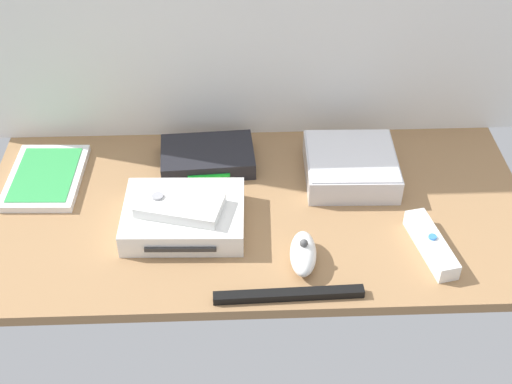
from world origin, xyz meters
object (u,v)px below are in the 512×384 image
Objects in this scene: game_case at (46,177)px; remote_classic_pad at (180,205)px; mini_computer at (350,166)px; network_router at (208,157)px; remote_wand at (431,244)px; sensor_bar at (289,295)px; game_console at (184,216)px; remote_nunchuk at (303,253)px.

game_case is 30.61cm from remote_classic_pad.
network_router is at bearing 169.35° from mini_computer.
remote_classic_pad is (-42.46, 7.23, 3.90)cm from remote_wand.
remote_wand is 26.63cm from sensor_bar.
remote_nunchuk is (20.13, -9.73, -0.16)cm from game_console.
game_case is at bearing 151.20° from remote_wand.
mini_computer is 1.69× the size of remote_nunchuk.
remote_nunchuk is at bearing -24.45° from game_case.
game_console reaches higher than sensor_bar.
game_console reaches higher than game_case.
remote_classic_pad reaches higher than mini_computer.
remote_nunchuk reaches higher than remote_wand.
game_case is 72.40cm from remote_wand.
remote_wand is 21.99cm from remote_nunchuk.
remote_classic_pad is (-4.24, -18.37, 3.71)cm from network_router.
game_console is 30.40cm from game_case.
remote_classic_pad is 0.67× the size of sensor_bar.
remote_classic_pad is at bearing 160.72° from remote_nunchuk.
network_router is (-27.35, 5.14, -0.94)cm from mini_computer.
network_router reaches higher than game_case.
mini_computer is 1.14× the size of remote_wand.
game_console is 0.90× the size of sensor_bar.
mini_computer is at bearing -14.05° from network_router.
remote_classic_pad is at bearing -157.28° from mini_computer.
network_router is 31.99cm from remote_nunchuk.
game_case reaches higher than sensor_bar.
remote_classic_pad is (-31.59, -13.22, 2.77)cm from mini_computer.
remote_classic_pad reaches higher than network_router.
remote_wand is 0.95× the size of remote_classic_pad.
remote_nunchuk is at bearing -116.24° from mini_computer.
remote_nunchuk reaches higher than sensor_bar.
mini_computer is at bearing 63.51° from sensor_bar.
mini_computer reaches higher than game_console.
mini_computer is (31.15, 12.64, 0.44)cm from game_console.
mini_computer reaches higher than network_router.
network_router is at bearing 91.76° from remote_classic_pad.
remote_wand is at bearing -61.99° from mini_computer.
game_console is 18.19cm from network_router.
game_console is 1.41× the size of remote_wand.
game_case is 52.73cm from remote_nunchuk.
network_router is 0.78× the size of sensor_bar.
mini_computer is 0.89× the size of game_case.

